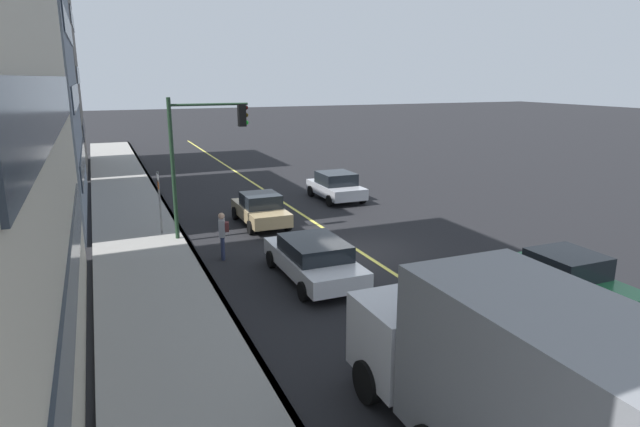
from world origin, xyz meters
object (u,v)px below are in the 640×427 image
at_px(car_white, 314,258).
at_px(truck_gray, 515,384).
at_px(car_green, 566,281).
at_px(car_tan, 261,209).
at_px(car_silver, 336,186).
at_px(street_sign_post, 159,199).
at_px(pedestrian_with_backpack, 223,232).
at_px(traffic_light_mast, 201,144).

xyz_separation_m(car_white, truck_gray, (-9.69, 0.44, 1.02)).
relative_size(car_green, car_tan, 1.06).
relative_size(car_tan, truck_gray, 0.60).
bearing_deg(car_tan, car_green, -155.01).
relative_size(car_silver, car_tan, 0.98).
bearing_deg(car_silver, car_tan, 122.52).
bearing_deg(car_silver, truck_gray, 163.44).
relative_size(car_silver, street_sign_post, 1.43).
bearing_deg(pedestrian_with_backpack, truck_gray, -171.72).
xyz_separation_m(car_tan, pedestrian_with_backpack, (-4.03, 2.62, 0.31)).
height_order(car_white, street_sign_post, street_sign_post).
height_order(car_silver, truck_gray, truck_gray).
distance_m(car_silver, car_tan, 6.23).
relative_size(pedestrian_with_backpack, street_sign_post, 0.63).
xyz_separation_m(car_green, car_white, (4.85, 5.92, -0.07)).
bearing_deg(pedestrian_with_backpack, car_silver, -46.86).
height_order(truck_gray, traffic_light_mast, traffic_light_mast).
bearing_deg(pedestrian_with_backpack, traffic_light_mast, 1.60).
bearing_deg(truck_gray, car_tan, -2.56).
bearing_deg(car_silver, car_white, 152.11).
xyz_separation_m(pedestrian_with_backpack, street_sign_post, (3.79, 1.75, 0.60)).
height_order(car_green, car_tan, car_green).
bearing_deg(truck_gray, pedestrian_with_backpack, 8.28).
height_order(car_white, truck_gray, truck_gray).
bearing_deg(car_silver, traffic_light_mast, 119.68).
relative_size(car_green, truck_gray, 0.63).
distance_m(truck_gray, pedestrian_with_backpack, 12.98).
distance_m(car_tan, truck_gray, 16.90).
xyz_separation_m(car_silver, street_sign_post, (-3.59, 9.62, 0.87)).
xyz_separation_m(car_green, pedestrian_with_backpack, (7.99, 8.22, 0.24)).
bearing_deg(car_tan, street_sign_post, 93.18).
relative_size(car_silver, car_white, 0.83).
bearing_deg(traffic_light_mast, car_white, -158.25).
bearing_deg(car_green, car_tan, 24.99).
distance_m(pedestrian_with_backpack, traffic_light_mast, 4.04).
distance_m(car_tan, traffic_light_mast, 4.34).
height_order(truck_gray, pedestrian_with_backpack, truck_gray).
xyz_separation_m(car_silver, traffic_light_mast, (-4.53, 7.95, 3.14)).
xyz_separation_m(car_tan, street_sign_post, (-0.24, 4.37, 0.91)).
xyz_separation_m(car_silver, car_white, (-10.52, 5.57, -0.04)).
distance_m(car_green, traffic_light_mast, 14.00).
height_order(car_white, car_tan, car_tan).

